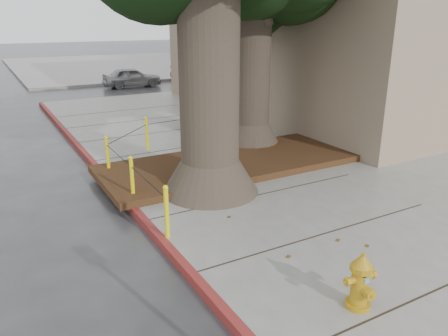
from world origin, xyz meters
name	(u,v)px	position (x,y,z in m)	size (l,w,h in m)	color
ground	(301,248)	(0.00, 0.00, 0.00)	(140.00, 140.00, 0.00)	#28282B
sidewalk_main	(415,154)	(6.00, 2.50, 0.07)	(16.00, 26.00, 0.15)	slate
sidewalk_far	(122,65)	(6.00, 30.00, 0.07)	(16.00, 20.00, 0.15)	slate
curb_red	(137,214)	(-2.00, 2.50, 0.07)	(0.14, 26.00, 0.16)	maroon
planter_bed	(231,163)	(0.90, 3.90, 0.23)	(6.40, 2.60, 0.16)	black
building_side_white	(255,7)	(16.00, 26.00, 4.50)	(10.00, 10.00, 9.00)	silver
bollard_ring	(156,152)	(-0.87, 4.38, 0.66)	(3.79, 5.39, 0.95)	yellow
fire_hydrant	(360,281)	(-0.50, -1.73, 0.53)	(0.41, 0.37, 0.78)	#C19013
car_silver	(132,77)	(3.24, 18.79, 0.54)	(1.28, 3.18, 1.08)	gray
car_red	(207,70)	(7.86, 18.69, 0.69)	(1.46, 4.18, 1.38)	maroon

